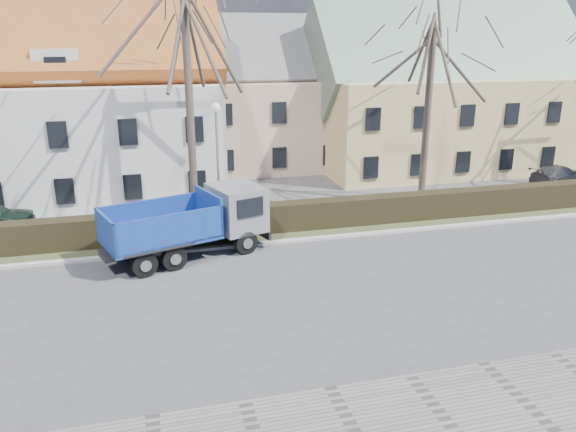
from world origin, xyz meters
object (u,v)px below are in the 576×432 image
object	(u,v)px
dump_truck	(182,225)
streetlight	(218,168)
cart_frame	(146,247)
parked_car_b	(559,175)

from	to	relation	value
dump_truck	streetlight	xyz separation A→B (m)	(1.94, 2.98, 1.59)
dump_truck	streetlight	bearing A→B (deg)	38.63
dump_truck	cart_frame	xyz separation A→B (m)	(-1.45, 0.80, -1.10)
streetlight	dump_truck	bearing A→B (deg)	-123.07
cart_frame	parked_car_b	xyz separation A→B (m)	(24.38, 5.38, 0.31)
dump_truck	parked_car_b	distance (m)	23.77
streetlight	cart_frame	distance (m)	4.84
cart_frame	dump_truck	bearing A→B (deg)	-29.03
dump_truck	streetlight	world-z (taller)	streetlight
dump_truck	parked_car_b	bearing A→B (deg)	-3.20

